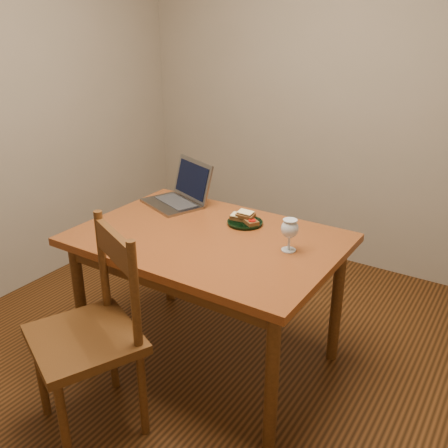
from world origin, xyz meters
The scene contains 10 objects.
floor centered at (0.00, 0.00, -0.01)m, with size 3.20×3.20×0.02m, color black.
back_wall centered at (0.00, 1.61, 1.30)m, with size 3.20×0.02×2.60m, color gray.
table centered at (-0.06, 0.04, 0.65)m, with size 1.30×0.90×0.74m.
chair centered at (-0.22, -0.62, 0.53)m, with size 0.59×0.58×0.49m.
plate centered at (0.02, 0.27, 0.75)m, with size 0.19×0.19×0.02m, color black.
sandwich_cheese centered at (-0.01, 0.28, 0.77)m, with size 0.11×0.06×0.03m, color #381E0C, non-canonical shape.
sandwich_tomato centered at (0.06, 0.26, 0.77)m, with size 0.10×0.06×0.03m, color #381E0C, non-canonical shape.
sandwich_top centered at (0.02, 0.27, 0.79)m, with size 0.09×0.06×0.03m, color #381E0C, non-canonical shape.
milk_glass centered at (0.36, 0.11, 0.82)m, with size 0.08×0.08×0.16m, color white, non-canonical shape.
laptop centered at (-0.46, 0.35, 0.80)m, with size 0.42×0.41×0.24m.
Camera 1 is at (1.24, -1.83, 1.76)m, focal length 40.00 mm.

